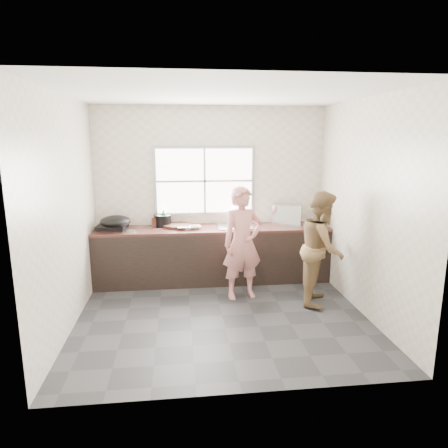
{
  "coord_description": "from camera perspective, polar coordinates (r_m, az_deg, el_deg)",
  "views": [
    {
      "loc": [
        -0.52,
        -4.69,
        2.2
      ],
      "look_at": [
        0.1,
        0.65,
        1.05
      ],
      "focal_mm": 32.0,
      "sensor_mm": 36.0,
      "label": 1
    }
  ],
  "objects": [
    {
      "name": "bottle_brown_short",
      "position": [
        6.34,
        -8.67,
        0.49
      ],
      "size": [
        0.15,
        0.15,
        0.16
      ],
      "primitive_type": "imported",
      "rotation": [
        0.0,
        0.0,
        -0.25
      ],
      "color": "#4E2213",
      "rests_on": "countertop"
    },
    {
      "name": "black_pot",
      "position": [
        6.3,
        -8.68,
        0.5
      ],
      "size": [
        0.32,
        0.32,
        0.18
      ],
      "primitive_type": "cylinder",
      "rotation": [
        0.0,
        0.0,
        -0.35
      ],
      "color": "black",
      "rests_on": "countertop"
    },
    {
      "name": "cleaver",
      "position": [
        6.0,
        -5.72,
        -0.47
      ],
      "size": [
        0.2,
        0.1,
        0.01
      ],
      "primitive_type": "cube",
      "rotation": [
        0.0,
        0.0,
        -0.01
      ],
      "color": "silver",
      "rests_on": "cutting_board"
    },
    {
      "name": "plate_food",
      "position": [
        6.17,
        -7.35,
        -0.48
      ],
      "size": [
        0.23,
        0.23,
        0.02
      ],
      "primitive_type": "cylinder",
      "rotation": [
        0.0,
        0.0,
        -0.03
      ],
      "color": "silver",
      "rests_on": "countertop"
    },
    {
      "name": "dish_rack",
      "position": [
        6.37,
        9.04,
        1.31
      ],
      "size": [
        0.53,
        0.45,
        0.33
      ],
      "primitive_type": "cube",
      "rotation": [
        0.0,
        0.0,
        -0.39
      ],
      "color": "silver",
      "rests_on": "countertop"
    },
    {
      "name": "burner",
      "position": [
        6.32,
        -15.67,
        -0.33
      ],
      "size": [
        0.46,
        0.46,
        0.06
      ],
      "primitive_type": "cube",
      "rotation": [
        0.0,
        0.0,
        -0.09
      ],
      "color": "black",
      "rests_on": "countertop"
    },
    {
      "name": "wall_back",
      "position": [
        6.37,
        -1.89,
        4.41
      ],
      "size": [
        3.6,
        0.01,
        2.7
      ],
      "primitive_type": "cube",
      "color": "beige",
      "rests_on": "ground"
    },
    {
      "name": "bowl_mince",
      "position": [
        6.07,
        -4.19,
        -0.48
      ],
      "size": [
        0.21,
        0.21,
        0.05
      ],
      "primitive_type": "imported",
      "rotation": [
        0.0,
        0.0,
        0.14
      ],
      "color": "silver",
      "rests_on": "countertop"
    },
    {
      "name": "sink",
      "position": [
        6.19,
        1.62,
        -0.38
      ],
      "size": [
        0.55,
        0.45,
        0.02
      ],
      "primitive_type": "cube",
      "color": "silver",
      "rests_on": "countertop"
    },
    {
      "name": "person_side",
      "position": [
        5.53,
        13.82,
        -3.33
      ],
      "size": [
        0.82,
        0.91,
        1.53
      ],
      "primitive_type": "imported",
      "rotation": [
        0.0,
        0.0,
        1.18
      ],
      "color": "brown",
      "rests_on": "floor"
    },
    {
      "name": "bowl_held",
      "position": [
        5.98,
        2.12,
        -0.58
      ],
      "size": [
        0.24,
        0.24,
        0.06
      ],
      "primitive_type": "imported",
      "rotation": [
        0.0,
        0.0,
        0.39
      ],
      "color": "silver",
      "rests_on": "countertop"
    },
    {
      "name": "countertop",
      "position": [
        6.15,
        -1.61,
        -0.69
      ],
      "size": [
        3.6,
        0.64,
        0.04
      ],
      "primitive_type": "cube",
      "color": "#3B1D18",
      "rests_on": "cabinet"
    },
    {
      "name": "bottle_green",
      "position": [
        6.33,
        -8.63,
        1.03
      ],
      "size": [
        0.14,
        0.14,
        0.28
      ],
      "primitive_type": "imported",
      "rotation": [
        0.0,
        0.0,
        0.34
      ],
      "color": "#297927",
      "rests_on": "countertop"
    },
    {
      "name": "bottle_brown_tall",
      "position": [
        6.3,
        -9.9,
        0.41
      ],
      "size": [
        0.09,
        0.09,
        0.17
      ],
      "primitive_type": "imported",
      "rotation": [
        0.0,
        0.0,
        0.11
      ],
      "color": "#3D170F",
      "rests_on": "countertop"
    },
    {
      "name": "pot_lid_left",
      "position": [
        6.03,
        -13.45,
        -1.04
      ],
      "size": [
        0.3,
        0.3,
        0.01
      ],
      "primitive_type": "cylinder",
      "rotation": [
        0.0,
        0.0,
        -0.4
      ],
      "color": "silver",
      "rests_on": "countertop"
    },
    {
      "name": "wall_left",
      "position": [
        4.94,
        -21.61,
        1.3
      ],
      "size": [
        0.01,
        3.2,
        2.7
      ],
      "primitive_type": "cube",
      "color": "beige",
      "rests_on": "ground"
    },
    {
      "name": "wall_front",
      "position": [
        3.24,
        2.83,
        -3.17
      ],
      "size": [
        3.6,
        0.01,
        2.7
      ],
      "primitive_type": "cube",
      "color": "silver",
      "rests_on": "ground"
    },
    {
      "name": "cutting_board",
      "position": [
        6.24,
        -6.82,
        -0.22
      ],
      "size": [
        0.45,
        0.45,
        0.04
      ],
      "primitive_type": "cylinder",
      "rotation": [
        0.0,
        0.0,
        -0.07
      ],
      "color": "black",
      "rests_on": "countertop"
    },
    {
      "name": "woman",
      "position": [
        5.54,
        2.67,
        -3.27
      ],
      "size": [
        0.6,
        0.45,
        1.47
      ],
      "primitive_type": "imported",
      "rotation": [
        0.0,
        0.0,
        0.2
      ],
      "color": "#D78681",
      "rests_on": "floor"
    },
    {
      "name": "glass_jar",
      "position": [
        6.28,
        -8.04,
        0.11
      ],
      "size": [
        0.09,
        0.09,
        0.1
      ],
      "primitive_type": "cylinder",
      "rotation": [
        0.0,
        0.0,
        0.32
      ],
      "color": "silver",
      "rests_on": "countertop"
    },
    {
      "name": "pot_lid_right",
      "position": [
        6.23,
        -9.47,
        -0.45
      ],
      "size": [
        0.26,
        0.26,
        0.01
      ],
      "primitive_type": "cylinder",
      "rotation": [
        0.0,
        0.0,
        0.16
      ],
      "color": "#BABCC2",
      "rests_on": "countertop"
    },
    {
      "name": "cabinet",
      "position": [
        6.26,
        -1.59,
        -4.53
      ],
      "size": [
        3.6,
        0.62,
        0.82
      ],
      "primitive_type": "cube",
      "color": "black",
      "rests_on": "floor"
    },
    {
      "name": "bowl_crabs",
      "position": [
        6.02,
        2.63,
        -0.45
      ],
      "size": [
        0.25,
        0.25,
        0.07
      ],
      "primitive_type": "imported",
      "rotation": [
        0.0,
        0.0,
        0.15
      ],
      "color": "white",
      "rests_on": "countertop"
    },
    {
      "name": "window_frame",
      "position": [
        6.33,
        -2.79,
        6.17
      ],
      "size": [
        1.6,
        0.05,
        1.1
      ],
      "primitive_type": "cube",
      "color": "#9EA0A5",
      "rests_on": "wall_back"
    },
    {
      "name": "faucet",
      "position": [
        6.35,
        1.37,
        1.28
      ],
      "size": [
        0.02,
        0.02,
        0.3
      ],
      "primitive_type": "cylinder",
      "color": "silver",
      "rests_on": "countertop"
    },
    {
      "name": "ceiling",
      "position": [
        4.74,
        -0.31,
        18.18
      ],
      "size": [
        3.6,
        3.2,
        0.01
      ],
      "primitive_type": "cube",
      "color": "silver",
      "rests_on": "wall_back"
    },
    {
      "name": "wall_right",
      "position": [
        5.3,
        19.5,
        2.15
      ],
      "size": [
        0.01,
        3.2,
        2.7
      ],
      "primitive_type": "cube",
      "color": "beige",
      "rests_on": "ground"
    },
    {
      "name": "wok",
      "position": [
        6.11,
        -15.27,
        0.37
      ],
      "size": [
        0.46,
        0.46,
        0.17
      ],
      "primitive_type": "ellipsoid",
      "rotation": [
        0.0,
        0.0,
        -0.03
      ],
      "color": "black",
      "rests_on": "burner"
    },
    {
      "name": "floor",
      "position": [
        5.21,
        -0.28,
        -12.97
      ],
      "size": [
        3.6,
        3.2,
        0.01
      ],
      "primitive_type": "cube",
      "color": "#2C2C2F",
      "rests_on": "ground"
    },
    {
      "name": "window_glazing",
      "position": [
        6.3,
        -2.78,
        6.15
      ],
      "size": [
        1.5,
        0.01,
        1.0
      ],
      "primitive_type": "cube",
      "color": "white",
      "rests_on": "window_frame"
    }
  ]
}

